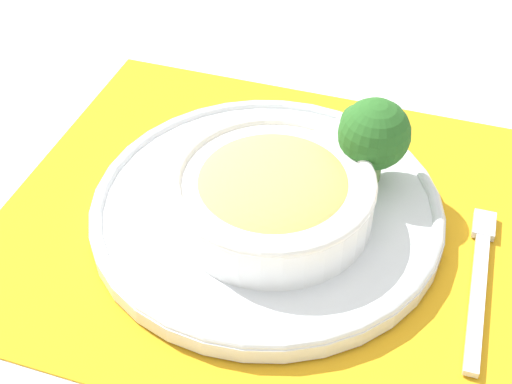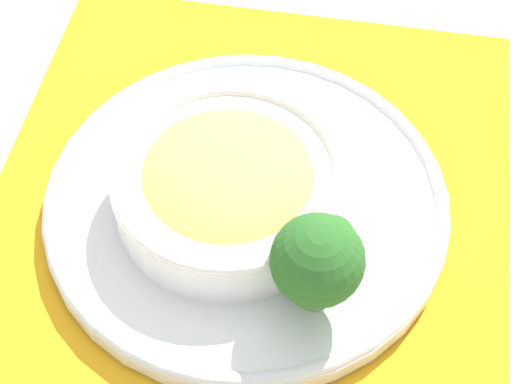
# 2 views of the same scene
# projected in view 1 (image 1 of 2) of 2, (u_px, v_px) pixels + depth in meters

# --- Properties ---
(ground_plane) EXTENTS (4.00, 4.00, 0.00)m
(ground_plane) POSITION_uv_depth(u_px,v_px,m) (267.00, 219.00, 0.67)
(ground_plane) COLOR white
(placemat) EXTENTS (0.49, 0.43, 0.00)m
(placemat) POSITION_uv_depth(u_px,v_px,m) (267.00, 218.00, 0.67)
(placemat) COLOR orange
(placemat) RESTS_ON ground_plane
(plate) EXTENTS (0.33, 0.33, 0.02)m
(plate) POSITION_uv_depth(u_px,v_px,m) (267.00, 208.00, 0.66)
(plate) COLOR silver
(plate) RESTS_ON placemat
(bowl) EXTENTS (0.18, 0.18, 0.05)m
(bowl) POSITION_uv_depth(u_px,v_px,m) (273.00, 192.00, 0.63)
(bowl) COLOR white
(bowl) RESTS_ON plate
(broccoli_floret) EXTENTS (0.07, 0.07, 0.09)m
(broccoli_floret) POSITION_uv_depth(u_px,v_px,m) (374.00, 134.00, 0.65)
(broccoli_floret) COLOR #759E51
(broccoli_floret) RESTS_ON plate
(carrot_slice_near) EXTENTS (0.05, 0.05, 0.01)m
(carrot_slice_near) POSITION_uv_depth(u_px,v_px,m) (236.00, 161.00, 0.70)
(carrot_slice_near) COLOR orange
(carrot_slice_near) RESTS_ON plate
(carrot_slice_middle) EXTENTS (0.05, 0.05, 0.01)m
(carrot_slice_middle) POSITION_uv_depth(u_px,v_px,m) (224.00, 166.00, 0.69)
(carrot_slice_middle) COLOR orange
(carrot_slice_middle) RESTS_ON plate
(fork) EXTENTS (0.02, 0.18, 0.01)m
(fork) POSITION_uv_depth(u_px,v_px,m) (480.00, 269.00, 0.62)
(fork) COLOR silver
(fork) RESTS_ON placemat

